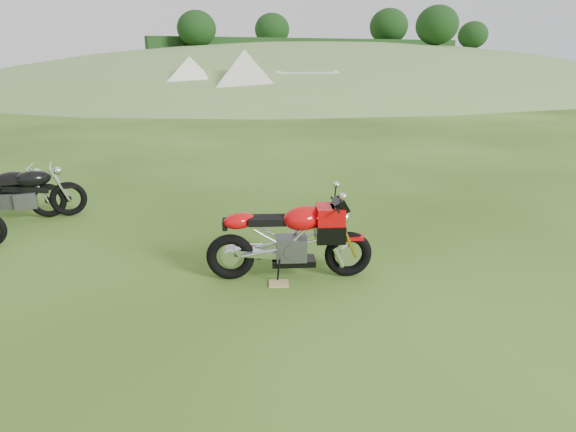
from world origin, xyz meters
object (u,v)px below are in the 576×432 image
vintage_moto_c (2,193)px  tent_right (245,80)px  plywood_board (279,283)px  tent_mid (191,82)px  caravan (305,88)px  vintage_moto_d (23,192)px  sport_motorcycle (290,233)px

vintage_moto_c → tent_right: bearing=65.2°
plywood_board → tent_right: bearing=68.6°
plywood_board → tent_mid: size_ratio=0.09×
vintage_moto_c → caravan: (15.17, 15.86, 0.42)m
vintage_moto_d → sport_motorcycle: bearing=-48.3°
plywood_board → vintage_moto_c: vintage_moto_c is taller
caravan → vintage_moto_d: bearing=-113.3°
vintage_moto_c → sport_motorcycle: bearing=-40.8°
plywood_board → vintage_moto_d: 5.41m
plywood_board → tent_right: (8.10, 20.73, 1.44)m
plywood_board → tent_mid: (5.56, 22.78, 1.34)m
vintage_moto_c → caravan: 21.95m
vintage_moto_d → tent_mid: (8.57, 18.32, 0.80)m
tent_mid → tent_right: size_ratio=0.93×
plywood_board → sport_motorcycle: bearing=29.3°
tent_right → vintage_moto_c: bearing=-104.4°
vintage_moto_c → tent_mid: 20.25m
caravan → vintage_moto_c: bearing=-114.2°
tent_mid → tent_right: bearing=-17.0°
tent_mid → caravan: (6.26, -2.31, -0.39)m
tent_right → plywood_board: bearing=-90.3°
vintage_moto_c → tent_mid: bearing=74.4°
plywood_board → tent_right: 22.30m
sport_motorcycle → caravan: caravan is taller
vintage_moto_c → tent_right: 19.79m
caravan → tent_right: bearing=-164.4°
sport_motorcycle → caravan: (11.59, 20.34, 0.31)m
tent_mid → vintage_moto_d: bearing=-93.1°
vintage_moto_c → tent_mid: size_ratio=0.66×
tent_mid → caravan: tent_mid is taller
vintage_moto_d → plywood_board: bearing=-51.1°
sport_motorcycle → tent_right: tent_right is taller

